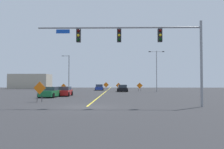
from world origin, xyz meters
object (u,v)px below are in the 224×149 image
object	(u,v)px
construction_sign_right_shoulder	(64,87)
car_black_distant	(122,88)
construction_sign_left_shoulder	(40,89)
construction_sign_right_lane	(140,86)
construction_sign_left_lane	(106,85)
street_lamp_mid_right	(68,71)
construction_sign_median_near	(119,86)
car_green_mid	(50,92)
street_lamp_mid_left	(157,68)
car_blue_near	(99,88)
traffic_signal_assembly	(141,41)
car_red_far	(64,91)

from	to	relation	value
construction_sign_right_shoulder	car_black_distant	bearing A→B (deg)	40.97
construction_sign_left_shoulder	construction_sign_right_shoulder	size ratio (longest dim) A/B	1.16
construction_sign_left_shoulder	construction_sign_right_lane	distance (m)	31.86
construction_sign_left_shoulder	construction_sign_left_lane	xyz separation A→B (m)	(5.27, 29.43, 0.01)
street_lamp_mid_right	construction_sign_left_shoulder	world-z (taller)	street_lamp_mid_right
car_black_distant	construction_sign_right_lane	bearing A→B (deg)	36.78
street_lamp_mid_right	construction_sign_median_near	distance (m)	17.95
construction_sign_left_shoulder	construction_sign_median_near	world-z (taller)	construction_sign_left_shoulder
construction_sign_median_near	construction_sign_left_shoulder	bearing A→B (deg)	-104.37
construction_sign_right_lane	construction_sign_right_shoulder	world-z (taller)	construction_sign_right_lane
street_lamp_mid_right	car_green_mid	bearing A→B (deg)	-82.31
street_lamp_mid_left	construction_sign_right_shoulder	bearing A→B (deg)	-156.35
construction_sign_right_shoulder	car_blue_near	world-z (taller)	construction_sign_right_shoulder
car_green_mid	construction_sign_median_near	bearing A→B (deg)	69.35
street_lamp_mid_right	car_blue_near	bearing A→B (deg)	-36.24
traffic_signal_assembly	construction_sign_left_shoulder	world-z (taller)	traffic_signal_assembly
traffic_signal_assembly	car_black_distant	xyz separation A→B (m)	(-0.85, 30.97, -4.54)
construction_sign_right_shoulder	construction_sign_right_lane	bearing A→B (deg)	39.88
construction_sign_right_shoulder	car_red_far	size ratio (longest dim) A/B	0.44
street_lamp_mid_left	traffic_signal_assembly	bearing A→B (deg)	-101.56
car_green_mid	street_lamp_mid_left	bearing A→B (deg)	46.33
construction_sign_median_near	construction_sign_right_lane	distance (m)	5.13
construction_sign_left_shoulder	car_green_mid	size ratio (longest dim) A/B	0.49
construction_sign_median_near	car_red_far	distance (m)	22.38
construction_sign_right_lane	car_black_distant	distance (m)	4.84
street_lamp_mid_right	car_red_far	distance (m)	32.59
construction_sign_left_lane	car_blue_near	distance (m)	6.52
street_lamp_mid_right	construction_sign_median_near	bearing A→B (deg)	-38.14
construction_sign_left_lane	car_green_mid	bearing A→B (deg)	-105.90
construction_sign_right_lane	construction_sign_left_lane	bearing A→B (deg)	178.47
construction_sign_median_near	car_green_mid	size ratio (longest dim) A/B	0.46
street_lamp_mid_right	construction_sign_right_shoulder	size ratio (longest dim) A/B	5.38
traffic_signal_assembly	construction_sign_left_shoulder	xyz separation A→B (m)	(-9.68, 4.63, -3.95)
construction_sign_median_near	street_lamp_mid_left	bearing A→B (deg)	-40.34
construction_sign_right_lane	construction_sign_left_lane	xyz separation A→B (m)	(-7.41, 0.20, 0.12)
car_blue_near	construction_sign_median_near	bearing A→B (deg)	-41.51
construction_sign_left_shoulder	car_red_far	world-z (taller)	construction_sign_left_shoulder
traffic_signal_assembly	construction_sign_right_shoulder	size ratio (longest dim) A/B	7.52
construction_sign_right_shoulder	car_red_far	bearing A→B (deg)	-76.59
traffic_signal_assembly	construction_sign_right_shoulder	distance (m)	25.03
construction_sign_left_shoulder	construction_sign_median_near	size ratio (longest dim) A/B	1.08
car_blue_near	traffic_signal_assembly	bearing A→B (deg)	-81.03
street_lamp_mid_left	construction_sign_median_near	size ratio (longest dim) A/B	4.44
construction_sign_left_lane	car_blue_near	bearing A→B (deg)	107.42
street_lamp_mid_right	construction_sign_left_shoulder	size ratio (longest dim) A/B	4.65
traffic_signal_assembly	construction_sign_left_lane	distance (m)	34.57
street_lamp_mid_left	car_black_distant	world-z (taller)	street_lamp_mid_left
traffic_signal_assembly	car_red_far	size ratio (longest dim) A/B	3.28
car_red_far	car_blue_near	bearing A→B (deg)	82.80
construction_sign_right_shoulder	car_green_mid	distance (m)	10.01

